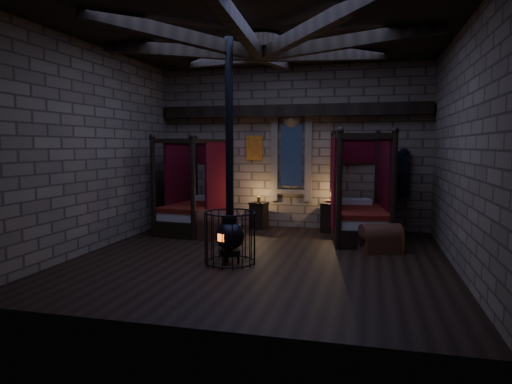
% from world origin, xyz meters
% --- Properties ---
extents(room, '(7.02, 7.02, 4.29)m').
position_xyz_m(room, '(-0.00, 0.09, 3.74)').
color(room, black).
rests_on(room, ground).
extents(bed_left, '(1.42, 2.34, 2.32)m').
position_xyz_m(bed_left, '(-2.28, 2.47, 0.57)').
color(bed_left, black).
rests_on(bed_left, ground).
extents(bed_right, '(1.52, 2.45, 2.42)m').
position_xyz_m(bed_right, '(1.78, 2.38, 0.60)').
color(bed_right, black).
rests_on(bed_right, ground).
extents(trunk_left, '(1.03, 0.79, 0.68)m').
position_xyz_m(trunk_left, '(-1.55, 1.55, 0.30)').
color(trunk_left, '#572B1B').
rests_on(trunk_left, ground).
extents(trunk_right, '(0.93, 0.77, 0.59)m').
position_xyz_m(trunk_right, '(2.25, 1.10, 0.26)').
color(trunk_right, '#572B1B').
rests_on(trunk_right, ground).
extents(nightstand_left, '(0.50, 0.49, 0.84)m').
position_xyz_m(nightstand_left, '(-0.77, 3.04, 0.36)').
color(nightstand_left, black).
rests_on(nightstand_left, ground).
extents(nightstand_right, '(0.51, 0.49, 0.80)m').
position_xyz_m(nightstand_right, '(1.07, 3.02, 0.38)').
color(nightstand_right, black).
rests_on(nightstand_right, ground).
extents(stove, '(0.94, 0.94, 4.05)m').
position_xyz_m(stove, '(-0.45, -0.54, 0.60)').
color(stove, black).
rests_on(stove, ground).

